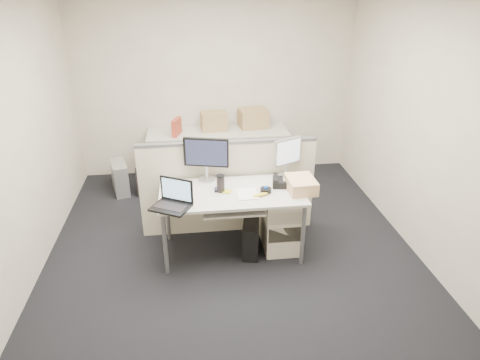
{
  "coord_description": "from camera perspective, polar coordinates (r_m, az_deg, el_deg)",
  "views": [
    {
      "loc": [
        -0.39,
        -3.94,
        2.74
      ],
      "look_at": [
        0.11,
        0.15,
        0.79
      ],
      "focal_mm": 32.0,
      "sensor_mm": 36.0,
      "label": 1
    }
  ],
  "objects": [
    {
      "name": "drawer_pedestal",
      "position": [
        4.76,
        5.49,
        -5.29
      ],
      "size": [
        0.4,
        0.55,
        0.65
      ],
      "primitive_type": "cube",
      "color": "beige",
      "rests_on": "floor"
    },
    {
      "name": "red_binder",
      "position": [
        6.08,
        -8.45,
        6.92
      ],
      "size": [
        0.14,
        0.28,
        0.25
      ],
      "primitive_type": "cube",
      "rotation": [
        0.0,
        0.0,
        -0.3
      ],
      "color": "#A83926",
      "rests_on": "back_counter"
    },
    {
      "name": "monitor_main",
      "position": [
        4.62,
        -4.51,
        2.75
      ],
      "size": [
        0.52,
        0.3,
        0.49
      ],
      "primitive_type": "cube",
      "rotation": [
        0.0,
        0.0,
        -0.25
      ],
      "color": "black",
      "rests_on": "desk"
    },
    {
      "name": "keyboard_tray",
      "position": [
        4.34,
        -0.86,
        -3.95
      ],
      "size": [
        0.62,
        0.32,
        0.02
      ],
      "primitive_type": "cube",
      "color": "beige",
      "rests_on": "desk"
    },
    {
      "name": "pc_tower_spare_silver",
      "position": [
        6.2,
        -15.72,
        0.34
      ],
      "size": [
        0.3,
        0.5,
        0.44
      ],
      "primitive_type": "cube",
      "rotation": [
        0.0,
        0.0,
        0.26
      ],
      "color": "#B7B7BC",
      "rests_on": "floor"
    },
    {
      "name": "travel_mug",
      "position": [
        4.41,
        -2.6,
        -0.54
      ],
      "size": [
        0.09,
        0.09,
        0.17
      ],
      "primitive_type": "cylinder",
      "rotation": [
        0.0,
        0.0,
        0.17
      ],
      "color": "black",
      "rests_on": "desk"
    },
    {
      "name": "sticky_pad",
      "position": [
        4.44,
        -1.76,
        -1.55
      ],
      "size": [
        0.1,
        0.1,
        0.01
      ],
      "primitive_type": "cube",
      "rotation": [
        0.0,
        0.0,
        -0.37
      ],
      "color": "gold",
      "rests_on": "desk"
    },
    {
      "name": "cardboard_box_right",
      "position": [
        6.35,
        1.77,
        8.15
      ],
      "size": [
        0.44,
        0.36,
        0.29
      ],
      "primitive_type": "cube",
      "rotation": [
        0.0,
        0.0,
        0.14
      ],
      "color": "tan",
      "rests_on": "back_counter"
    },
    {
      "name": "paper_stack",
      "position": [
        4.39,
        0.94,
        -1.88
      ],
      "size": [
        0.21,
        0.26,
        0.01
      ],
      "primitive_type": "cube",
      "rotation": [
        0.0,
        0.0,
        0.02
      ],
      "color": "silver",
      "rests_on": "desk"
    },
    {
      "name": "pc_tower_spare_dark",
      "position": [
        6.16,
        -12.43,
        0.45
      ],
      "size": [
        0.23,
        0.47,
        0.42
      ],
      "primitive_type": "cube",
      "rotation": [
        0.0,
        0.0,
        -0.1
      ],
      "color": "black",
      "rests_on": "floor"
    },
    {
      "name": "cubicle_partition",
      "position": [
        4.92,
        -1.63,
        -1.12
      ],
      "size": [
        2.0,
        0.06,
        1.1
      ],
      "primitive_type": "cube",
      "color": "beige",
      "rests_on": "floor"
    },
    {
      "name": "cellphone",
      "position": [
        4.47,
        -3.09,
        -1.32
      ],
      "size": [
        0.06,
        0.1,
        0.01
      ],
      "primitive_type": "cube",
      "rotation": [
        0.0,
        0.0,
        -0.04
      ],
      "color": "black",
      "rests_on": "desk"
    },
    {
      "name": "desk",
      "position": [
        4.47,
        -1.11,
        -2.33
      ],
      "size": [
        1.5,
        0.75,
        0.73
      ],
      "color": "beige",
      "rests_on": "floor"
    },
    {
      "name": "monitor_small",
      "position": [
        4.74,
        6.31,
        2.95
      ],
      "size": [
        0.4,
        0.32,
        0.44
      ],
      "primitive_type": "cube",
      "rotation": [
        0.0,
        0.0,
        0.46
      ],
      "color": "#B7B7BC",
      "rests_on": "desk"
    },
    {
      "name": "wall_left",
      "position": [
        4.48,
        -27.63,
        4.28
      ],
      "size": [
        0.02,
        4.5,
        2.7
      ],
      "primitive_type": "cube",
      "color": "beige",
      "rests_on": "ground"
    },
    {
      "name": "banana",
      "position": [
        4.35,
        2.74,
        -1.98
      ],
      "size": [
        0.18,
        0.08,
        0.04
      ],
      "primitive_type": "ellipsoid",
      "rotation": [
        0.0,
        0.0,
        0.25
      ],
      "color": "yellow",
      "rests_on": "desk"
    },
    {
      "name": "floor",
      "position": [
        4.82,
        -1.04,
        -9.39
      ],
      "size": [
        4.0,
        4.5,
        0.01
      ],
      "primitive_type": "cube",
      "color": "black",
      "rests_on": "ground"
    },
    {
      "name": "pc_tower_desk",
      "position": [
        4.69,
        1.45,
        -7.59
      ],
      "size": [
        0.24,
        0.43,
        0.38
      ],
      "primitive_type": "cube",
      "rotation": [
        0.0,
        0.0,
        -0.19
      ],
      "color": "black",
      "rests_on": "floor"
    },
    {
      "name": "wall_back",
      "position": [
        6.36,
        -3.3,
        12.67
      ],
      "size": [
        4.0,
        0.02,
        2.7
      ],
      "primitive_type": "cube",
      "color": "beige",
      "rests_on": "ground"
    },
    {
      "name": "back_counter",
      "position": [
        6.35,
        -2.88,
        3.29
      ],
      "size": [
        2.0,
        0.6,
        0.72
      ],
      "primitive_type": "cube",
      "color": "beige",
      "rests_on": "floor"
    },
    {
      "name": "desk_phone",
      "position": [
        4.58,
        5.82,
        -0.33
      ],
      "size": [
        0.26,
        0.23,
        0.07
      ],
      "primitive_type": "cube",
      "rotation": [
        0.0,
        0.0,
        -0.17
      ],
      "color": "black",
      "rests_on": "desk"
    },
    {
      "name": "manila_folders",
      "position": [
        4.49,
        8.12,
        -0.59
      ],
      "size": [
        0.3,
        0.37,
        0.13
      ],
      "primitive_type": "cube",
      "rotation": [
        0.0,
        0.0,
        0.05
      ],
      "color": "#EABB86",
      "rests_on": "desk"
    },
    {
      "name": "cardboard_box_left",
      "position": [
        6.25,
        -3.5,
        7.76
      ],
      "size": [
        0.39,
        0.31,
        0.27
      ],
      "primitive_type": "cube",
      "rotation": [
        0.0,
        0.0,
        0.09
      ],
      "color": "tan",
      "rests_on": "back_counter"
    },
    {
      "name": "keyboard",
      "position": [
        4.36,
        -1.57,
        -3.47
      ],
      "size": [
        0.41,
        0.15,
        0.02
      ],
      "primitive_type": "cube",
      "rotation": [
        0.0,
        0.0,
        -0.01
      ],
      "color": "black",
      "rests_on": "keyboard_tray"
    },
    {
      "name": "wall_right",
      "position": [
        4.82,
        23.38,
        6.45
      ],
      "size": [
        0.02,
        4.5,
        2.7
      ],
      "primitive_type": "cube",
      "color": "beige",
      "rests_on": "ground"
    },
    {
      "name": "trackball",
      "position": [
        4.43,
        3.45,
        -1.37
      ],
      "size": [
        0.15,
        0.15,
        0.04
      ],
      "primitive_type": "cylinder",
      "rotation": [
        0.0,
        0.0,
        -0.38
      ],
      "color": "black",
      "rests_on": "desk"
    },
    {
      "name": "wall_front",
      "position": [
        2.23,
        4.88,
        -13.51
      ],
      "size": [
        4.0,
        0.02,
        2.7
      ],
      "primitive_type": "cube",
      "color": "beige",
      "rests_on": "ground"
    },
    {
      "name": "laptop",
      "position": [
        4.12,
        -9.34,
        -2.14
      ],
      "size": [
        0.44,
        0.4,
        0.27
      ],
      "primitive_type": "cube",
      "rotation": [
        0.0,
        0.0,
        -0.5
      ],
      "color": "black",
      "rests_on": "desk"
    }
  ]
}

